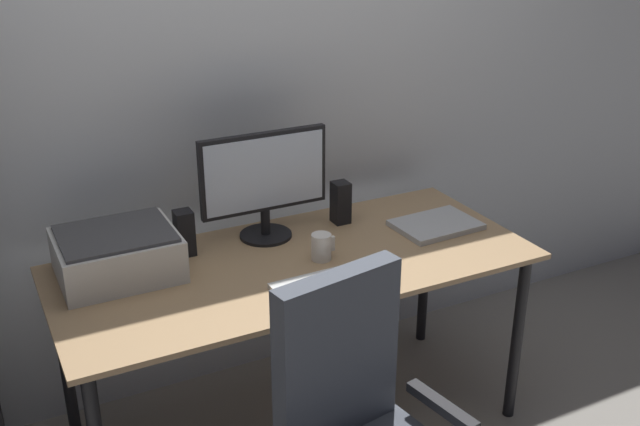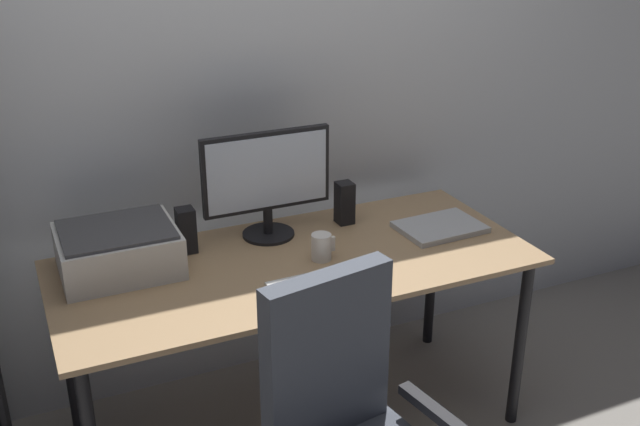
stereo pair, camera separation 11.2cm
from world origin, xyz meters
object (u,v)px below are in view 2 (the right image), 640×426
(laptop, at_px, (440,227))
(printer, at_px, (118,250))
(coffee_mug, at_px, (322,247))
(desk, at_px, (296,278))
(mouse, at_px, (366,270))
(keyboard, at_px, (311,283))
(speaker_left, at_px, (186,230))
(monitor, at_px, (267,178))
(speaker_right, at_px, (345,203))

(laptop, bearing_deg, printer, 169.69)
(coffee_mug, bearing_deg, laptop, 4.86)
(desk, distance_m, printer, 0.63)
(mouse, relative_size, coffee_mug, 0.98)
(keyboard, relative_size, speaker_left, 1.71)
(coffee_mug, distance_m, speaker_left, 0.50)
(monitor, height_order, printer, monitor)
(laptop, height_order, speaker_right, speaker_right)
(monitor, xyz_separation_m, speaker_left, (-0.32, -0.01, -0.15))
(desk, distance_m, speaker_left, 0.44)
(keyboard, bearing_deg, printer, 145.56)
(mouse, relative_size, speaker_left, 0.56)
(monitor, bearing_deg, laptop, -19.50)
(coffee_mug, height_order, speaker_left, speaker_left)
(desk, xyz_separation_m, printer, (-0.59, 0.18, 0.16))
(monitor, height_order, speaker_left, monitor)
(coffee_mug, distance_m, printer, 0.71)
(desk, bearing_deg, speaker_right, 36.59)
(coffee_mug, relative_size, speaker_left, 0.58)
(desk, bearing_deg, monitor, 93.53)
(desk, distance_m, mouse, 0.29)
(mouse, height_order, laptop, mouse)
(laptop, relative_size, printer, 0.80)
(monitor, xyz_separation_m, keyboard, (-0.01, -0.43, -0.23))
(mouse, bearing_deg, printer, 159.94)
(monitor, height_order, speaker_right, monitor)
(mouse, distance_m, coffee_mug, 0.19)
(desk, xyz_separation_m, laptop, (0.62, 0.01, 0.09))
(coffee_mug, height_order, speaker_right, speaker_right)
(mouse, bearing_deg, speaker_left, 146.45)
(monitor, bearing_deg, speaker_left, -178.58)
(mouse, relative_size, printer, 0.24)
(mouse, height_order, coffee_mug, coffee_mug)
(speaker_left, bearing_deg, monitor, 1.42)
(speaker_left, height_order, speaker_right, same)
(coffee_mug, bearing_deg, desk, 159.13)
(laptop, bearing_deg, mouse, -156.65)
(keyboard, xyz_separation_m, coffee_mug, (0.11, 0.16, 0.04))
(mouse, bearing_deg, coffee_mug, 125.39)
(monitor, height_order, keyboard, monitor)
(monitor, bearing_deg, desk, -86.47)
(monitor, xyz_separation_m, speaker_right, (0.32, -0.01, -0.15))
(desk, height_order, laptop, laptop)
(coffee_mug, bearing_deg, mouse, -60.62)
(speaker_left, bearing_deg, keyboard, -53.75)
(mouse, relative_size, speaker_right, 0.56)
(speaker_left, bearing_deg, laptop, -12.77)
(printer, bearing_deg, mouse, -26.07)
(desk, relative_size, mouse, 17.87)
(keyboard, height_order, speaker_right, speaker_right)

